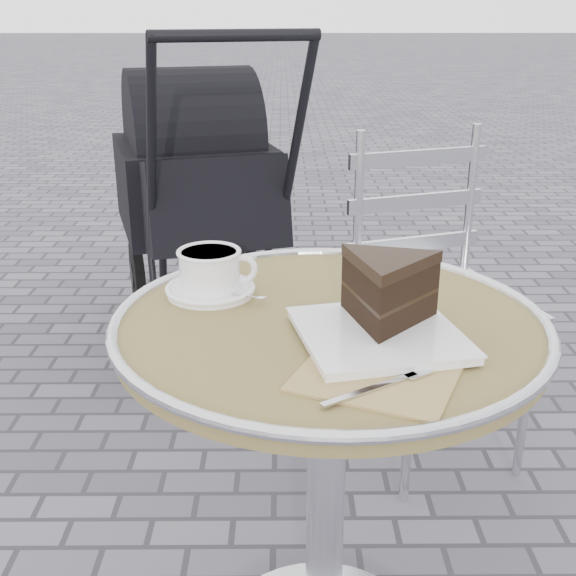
{
  "coord_description": "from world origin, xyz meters",
  "views": [
    {
      "loc": [
        -0.08,
        -1.08,
        1.21
      ],
      "look_at": [
        -0.07,
        0.02,
        0.78
      ],
      "focal_mm": 45.0,
      "sensor_mm": 36.0,
      "label": 1
    }
  ],
  "objects_px": {
    "cappuccino_set": "(211,275)",
    "baby_stroller": "(200,202)",
    "bistro_chair": "(426,259)",
    "cafe_table": "(328,406)",
    "cake_plate_set": "(385,300)"
  },
  "relations": [
    {
      "from": "cappuccino_set",
      "to": "baby_stroller",
      "type": "bearing_deg",
      "value": 92.57
    },
    {
      "from": "baby_stroller",
      "to": "bistro_chair",
      "type": "bearing_deg",
      "value": -64.94
    },
    {
      "from": "cafe_table",
      "to": "bistro_chair",
      "type": "height_order",
      "value": "bistro_chair"
    },
    {
      "from": "cake_plate_set",
      "to": "baby_stroller",
      "type": "bearing_deg",
      "value": 93.64
    },
    {
      "from": "bistro_chair",
      "to": "baby_stroller",
      "type": "height_order",
      "value": "baby_stroller"
    },
    {
      "from": "cafe_table",
      "to": "baby_stroller",
      "type": "xyz_separation_m",
      "value": [
        -0.39,
        1.59,
        -0.05
      ]
    },
    {
      "from": "cafe_table",
      "to": "baby_stroller",
      "type": "bearing_deg",
      "value": 103.81
    },
    {
      "from": "cafe_table",
      "to": "baby_stroller",
      "type": "distance_m",
      "value": 1.64
    },
    {
      "from": "cappuccino_set",
      "to": "baby_stroller",
      "type": "xyz_separation_m",
      "value": [
        -0.19,
        1.48,
        -0.25
      ]
    },
    {
      "from": "cappuccino_set",
      "to": "cake_plate_set",
      "type": "relative_size",
      "value": 0.45
    },
    {
      "from": "baby_stroller",
      "to": "cappuccino_set",
      "type": "bearing_deg",
      "value": -99.24
    },
    {
      "from": "cake_plate_set",
      "to": "baby_stroller",
      "type": "xyz_separation_m",
      "value": [
        -0.47,
        1.65,
        -0.27
      ]
    },
    {
      "from": "bistro_chair",
      "to": "cafe_table",
      "type": "bearing_deg",
      "value": -130.32
    },
    {
      "from": "cafe_table",
      "to": "baby_stroller",
      "type": "relative_size",
      "value": 0.61
    },
    {
      "from": "cappuccino_set",
      "to": "baby_stroller",
      "type": "height_order",
      "value": "baby_stroller"
    }
  ]
}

